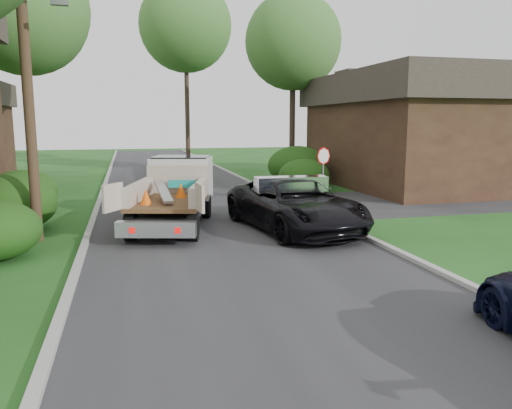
{
  "coord_description": "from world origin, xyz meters",
  "views": [
    {
      "loc": [
        -2.84,
        -10.7,
        3.46
      ],
      "look_at": [
        0.64,
        2.73,
        1.2
      ],
      "focal_mm": 35.0,
      "sensor_mm": 36.0,
      "label": 1
    }
  ],
  "objects": [
    {
      "name": "ground",
      "position": [
        0.0,
        0.0,
        0.0
      ],
      "size": [
        120.0,
        120.0,
        0.0
      ],
      "primitive_type": "plane",
      "color": "#1C4914",
      "rests_on": "ground"
    },
    {
      "name": "road",
      "position": [
        0.0,
        10.0,
        0.0
      ],
      "size": [
        8.0,
        90.0,
        0.02
      ],
      "primitive_type": "cube",
      "color": "#28282B",
      "rests_on": "ground"
    },
    {
      "name": "side_street",
      "position": [
        12.0,
        9.0,
        0.01
      ],
      "size": [
        16.0,
        7.0,
        0.02
      ],
      "primitive_type": "cube",
      "color": "#28282B",
      "rests_on": "ground"
    },
    {
      "name": "curb_left",
      "position": [
        -4.1,
        10.0,
        0.06
      ],
      "size": [
        0.2,
        90.0,
        0.12
      ],
      "primitive_type": "cube",
      "color": "#9E9E99",
      "rests_on": "ground"
    },
    {
      "name": "curb_right",
      "position": [
        4.1,
        10.0,
        0.06
      ],
      "size": [
        0.2,
        90.0,
        0.12
      ],
      "primitive_type": "cube",
      "color": "#9E9E99",
      "rests_on": "ground"
    },
    {
      "name": "stop_sign",
      "position": [
        5.2,
        9.0,
        1.78
      ],
      "size": [
        0.71,
        0.32,
        2.48
      ],
      "color": "slate",
      "rests_on": "ground"
    },
    {
      "name": "utility_pole",
      "position": [
        -5.48,
        4.98,
        5.17
      ],
      "size": [
        2.42,
        1.25,
        10.0
      ],
      "color": "#382619",
      "rests_on": "ground"
    },
    {
      "name": "house_right",
      "position": [
        13.0,
        14.0,
        3.16
      ],
      "size": [
        9.72,
        12.96,
        6.2
      ],
      "rotation": [
        0.0,
        0.0,
        1.57
      ],
      "color": "#321D14",
      "rests_on": "ground"
    },
    {
      "name": "hedge_left_b",
      "position": [
        -6.5,
        6.5,
        0.94
      ],
      "size": [
        2.86,
        2.86,
        1.87
      ],
      "primitive_type": "ellipsoid",
      "color": "#183C0D",
      "rests_on": "ground"
    },
    {
      "name": "hedge_left_c",
      "position": [
        -6.8,
        10.0,
        0.85
      ],
      "size": [
        2.6,
        2.6,
        1.7
      ],
      "primitive_type": "ellipsoid",
      "color": "#183C0D",
      "rests_on": "ground"
    },
    {
      "name": "hedge_right_a",
      "position": [
        5.8,
        13.0,
        0.85
      ],
      "size": [
        2.6,
        2.6,
        1.7
      ],
      "primitive_type": "ellipsoid",
      "color": "#183C0D",
      "rests_on": "ground"
    },
    {
      "name": "hedge_right_b",
      "position": [
        6.5,
        16.0,
        1.1
      ],
      "size": [
        3.38,
        3.38,
        2.21
      ],
      "primitive_type": "ellipsoid",
      "color": "#183C0D",
      "rests_on": "ground"
    },
    {
      "name": "tree_left_far",
      "position": [
        -7.5,
        17.0,
        8.98
      ],
      "size": [
        6.4,
        6.4,
        12.2
      ],
      "color": "#2D2119",
      "rests_on": "ground"
    },
    {
      "name": "tree_right_far",
      "position": [
        7.5,
        20.0,
        8.48
      ],
      "size": [
        6.0,
        6.0,
        11.5
      ],
      "color": "#2D2119",
      "rests_on": "ground"
    },
    {
      "name": "tree_center_far",
      "position": [
        2.0,
        30.0,
        10.98
      ],
      "size": [
        7.2,
        7.2,
        14.6
      ],
      "color": "#2D2119",
      "rests_on": "ground"
    },
    {
      "name": "flatbed_truck",
      "position": [
        -1.18,
        6.8,
        1.23
      ],
      "size": [
        3.92,
        6.39,
        2.26
      ],
      "rotation": [
        0.0,
        0.0,
        -0.26
      ],
      "color": "black",
      "rests_on": "ground"
    },
    {
      "name": "black_pickup",
      "position": [
        2.4,
        4.5,
        0.84
      ],
      "size": [
        3.68,
        6.43,
        1.69
      ],
      "primitive_type": "imported",
      "rotation": [
        0.0,
        0.0,
        0.15
      ],
      "color": "black",
      "rests_on": "ground"
    }
  ]
}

